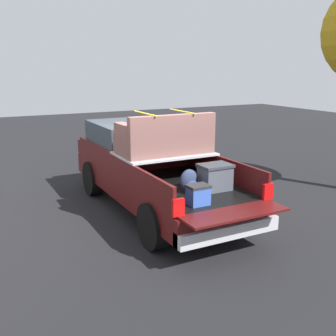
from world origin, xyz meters
The scene contains 2 objects.
ground_plane centered at (0.00, 0.00, 0.00)m, with size 40.00×40.00×0.00m, color black.
pickup_truck centered at (0.36, 0.00, 0.96)m, with size 6.05×2.06×2.23m.
Camera 1 is at (-7.68, 3.70, 3.10)m, focal length 43.12 mm.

